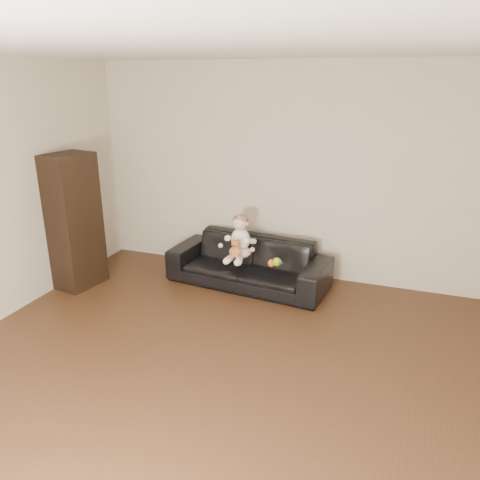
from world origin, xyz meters
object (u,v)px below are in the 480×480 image
at_px(baby, 240,239).
at_px(toy_green, 277,262).
at_px(cabinet, 74,222).
at_px(teddy_bear, 236,249).
at_px(toy_rattle, 271,264).
at_px(sofa, 249,262).
at_px(toy_blue_disc, 279,263).

xyz_separation_m(baby, toy_green, (0.48, -0.08, -0.19)).
distance_m(cabinet, toy_green, 2.42).
distance_m(cabinet, teddy_bear, 1.93).
bearing_deg(toy_rattle, toy_green, 43.69).
height_order(sofa, toy_green, sofa).
xyz_separation_m(cabinet, baby, (1.85, 0.60, -0.19)).
relative_size(baby, toy_blue_disc, 5.62).
height_order(cabinet, teddy_bear, cabinet).
height_order(sofa, teddy_bear, teddy_bear).
bearing_deg(sofa, cabinet, -154.10).
distance_m(teddy_bear, toy_rattle, 0.44).
bearing_deg(baby, toy_blue_disc, -5.71).
bearing_deg(toy_green, sofa, 154.63).
distance_m(cabinet, baby, 1.96).
bearing_deg(toy_blue_disc, baby, 179.45).
xyz_separation_m(cabinet, toy_green, (2.33, 0.51, -0.38)).
bearing_deg(sofa, baby, -119.91).
bearing_deg(sofa, toy_rattle, -28.47).
distance_m(sofa, teddy_bear, 0.38).
height_order(sofa, baby, baby).
height_order(sofa, cabinet, cabinet).
relative_size(sofa, toy_rattle, 26.09).
bearing_deg(toy_blue_disc, teddy_bear, -161.95).
bearing_deg(toy_green, toy_blue_disc, 83.96).
bearing_deg(toy_green, cabinet, -167.55).
relative_size(baby, teddy_bear, 2.39).
relative_size(baby, toy_rattle, 7.16).
relative_size(teddy_bear, toy_rattle, 3.00).
bearing_deg(baby, sofa, 49.10).
xyz_separation_m(teddy_bear, toy_blue_disc, (0.48, 0.16, -0.17)).
relative_size(cabinet, toy_green, 11.98).
distance_m(toy_green, toy_rattle, 0.07).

